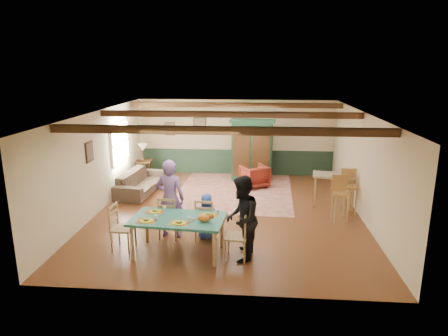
# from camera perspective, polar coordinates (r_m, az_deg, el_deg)

# --- Properties ---
(floor) EXTENTS (8.00, 8.00, 0.00)m
(floor) POSITION_cam_1_polar(r_m,az_deg,el_deg) (10.89, 0.54, -6.36)
(floor) COLOR #572E18
(floor) RESTS_ON ground
(wall_back) EXTENTS (7.00, 0.02, 2.70)m
(wall_back) POSITION_cam_1_polar(r_m,az_deg,el_deg) (14.39, 1.70, 4.37)
(wall_back) COLOR beige
(wall_back) RESTS_ON floor
(wall_left) EXTENTS (0.02, 8.00, 2.70)m
(wall_left) POSITION_cam_1_polar(r_m,az_deg,el_deg) (11.28, -17.47, 0.87)
(wall_left) COLOR beige
(wall_left) RESTS_ON floor
(wall_right) EXTENTS (0.02, 8.00, 2.70)m
(wall_right) POSITION_cam_1_polar(r_m,az_deg,el_deg) (10.82, 19.37, 0.16)
(wall_right) COLOR beige
(wall_right) RESTS_ON floor
(ceiling) EXTENTS (7.00, 8.00, 0.02)m
(ceiling) POSITION_cam_1_polar(r_m,az_deg,el_deg) (10.25, 0.58, 7.90)
(ceiling) COLOR silver
(ceiling) RESTS_ON wall_back
(wainscot_back) EXTENTS (6.95, 0.03, 0.90)m
(wainscot_back) POSITION_cam_1_polar(r_m,az_deg,el_deg) (14.56, 1.67, 0.86)
(wainscot_back) COLOR #1C3426
(wainscot_back) RESTS_ON floor
(ceiling_beam_front) EXTENTS (6.95, 0.16, 0.16)m
(ceiling_beam_front) POSITION_cam_1_polar(r_m,az_deg,el_deg) (7.99, -0.61, 5.39)
(ceiling_beam_front) COLOR #321E0D
(ceiling_beam_front) RESTS_ON ceiling
(ceiling_beam_mid) EXTENTS (6.95, 0.16, 0.16)m
(ceiling_beam_mid) POSITION_cam_1_polar(r_m,az_deg,el_deg) (10.65, 0.73, 7.66)
(ceiling_beam_mid) COLOR #321E0D
(ceiling_beam_mid) RESTS_ON ceiling
(ceiling_beam_back) EXTENTS (6.95, 0.16, 0.16)m
(ceiling_beam_back) POSITION_cam_1_polar(r_m,az_deg,el_deg) (13.23, 1.51, 8.99)
(ceiling_beam_back) COLOR #321E0D
(ceiling_beam_back) RESTS_ON ceiling
(window_left) EXTENTS (0.06, 1.60, 1.30)m
(window_left) POSITION_cam_1_polar(r_m,az_deg,el_deg) (12.79, -14.61, 3.53)
(window_left) COLOR white
(window_left) RESTS_ON wall_left
(picture_left_wall) EXTENTS (0.04, 0.42, 0.52)m
(picture_left_wall) POSITION_cam_1_polar(r_m,az_deg,el_deg) (10.65, -18.67, 2.20)
(picture_left_wall) COLOR gray
(picture_left_wall) RESTS_ON wall_left
(picture_back_a) EXTENTS (0.45, 0.04, 0.55)m
(picture_back_a) POSITION_cam_1_polar(r_m,az_deg,el_deg) (14.42, -3.49, 6.17)
(picture_back_a) COLOR gray
(picture_back_a) RESTS_ON wall_back
(picture_back_b) EXTENTS (0.38, 0.04, 0.48)m
(picture_back_b) POSITION_cam_1_polar(r_m,az_deg,el_deg) (14.63, -7.77, 5.60)
(picture_back_b) COLOR gray
(picture_back_b) RESTS_ON wall_back
(dining_table) EXTENTS (2.01, 1.23, 0.80)m
(dining_table) POSITION_cam_1_polar(r_m,az_deg,el_deg) (8.53, -6.54, -9.64)
(dining_table) COLOR #206553
(dining_table) RESTS_ON floor
(dining_chair_far_left) EXTENTS (0.49, 0.51, 1.01)m
(dining_chair_far_left) POSITION_cam_1_polar(r_m,az_deg,el_deg) (9.29, -7.78, -6.92)
(dining_chair_far_left) COLOR #A68553
(dining_chair_far_left) RESTS_ON floor
(dining_chair_far_right) EXTENTS (0.49, 0.51, 1.01)m
(dining_chair_far_right) POSITION_cam_1_polar(r_m,az_deg,el_deg) (9.08, -2.60, -7.31)
(dining_chair_far_right) COLOR #A68553
(dining_chair_far_right) RESTS_ON floor
(dining_chair_end_left) EXTENTS (0.51, 0.49, 1.01)m
(dining_chair_end_left) POSITION_cam_1_polar(r_m,az_deg,el_deg) (8.89, -14.25, -8.23)
(dining_chair_end_left) COLOR #A68553
(dining_chair_end_left) RESTS_ON floor
(dining_chair_end_right) EXTENTS (0.51, 0.49, 1.01)m
(dining_chair_end_right) POSITION_cam_1_polar(r_m,az_deg,el_deg) (8.25, 1.76, -9.61)
(dining_chair_end_right) COLOR #A68553
(dining_chair_end_right) RESTS_ON floor
(person_man) EXTENTS (0.71, 0.50, 1.84)m
(person_man) POSITION_cam_1_polar(r_m,az_deg,el_deg) (9.22, -7.71, -4.34)
(person_man) COLOR #7A5999
(person_man) RESTS_ON floor
(person_woman) EXTENTS (0.74, 0.91, 1.76)m
(person_woman) POSITION_cam_1_polar(r_m,az_deg,el_deg) (8.09, 2.54, -7.24)
(person_woman) COLOR black
(person_woman) RESTS_ON floor
(person_child) EXTENTS (0.55, 0.39, 1.07)m
(person_child) POSITION_cam_1_polar(r_m,az_deg,el_deg) (9.14, -2.49, -6.94)
(person_child) COLOR #2A46AA
(person_child) RESTS_ON floor
(cat) EXTENTS (0.40, 0.18, 0.19)m
(cat) POSITION_cam_1_polar(r_m,az_deg,el_deg) (8.11, -2.84, -7.08)
(cat) COLOR orange
(cat) RESTS_ON dining_table
(place_setting_near_left) EXTENTS (0.45, 0.36, 0.11)m
(place_setting_near_left) POSITION_cam_1_polar(r_m,az_deg,el_deg) (8.30, -11.06, -7.12)
(place_setting_near_left) COLOR gold
(place_setting_near_left) RESTS_ON dining_table
(place_setting_near_center) EXTENTS (0.45, 0.36, 0.11)m
(place_setting_near_center) POSITION_cam_1_polar(r_m,az_deg,el_deg) (8.09, -6.43, -7.51)
(place_setting_near_center) COLOR gold
(place_setting_near_center) RESTS_ON dining_table
(place_setting_far_left) EXTENTS (0.45, 0.36, 0.11)m
(place_setting_far_left) POSITION_cam_1_polar(r_m,az_deg,el_deg) (8.77, -9.84, -5.88)
(place_setting_far_left) COLOR gold
(place_setting_far_left) RESTS_ON dining_table
(place_setting_far_right) EXTENTS (0.45, 0.36, 0.11)m
(place_setting_far_right) POSITION_cam_1_polar(r_m,az_deg,el_deg) (8.46, -2.28, -6.43)
(place_setting_far_right) COLOR gold
(place_setting_far_right) RESTS_ON dining_table
(area_rug) EXTENTS (3.71, 4.35, 0.01)m
(area_rug) POSITION_cam_1_polar(r_m,az_deg,el_deg) (12.67, 1.57, -3.31)
(area_rug) COLOR beige
(area_rug) RESTS_ON floor
(armoire) EXTENTS (1.55, 0.75, 2.11)m
(armoire) POSITION_cam_1_polar(r_m,az_deg,el_deg) (13.68, 4.04, 2.54)
(armoire) COLOR #143321
(armoire) RESTS_ON floor
(armchair) EXTENTS (1.06, 1.07, 0.72)m
(armchair) POSITION_cam_1_polar(r_m,az_deg,el_deg) (13.05, 4.38, -1.18)
(armchair) COLOR #531410
(armchair) RESTS_ON floor
(sofa) EXTENTS (1.11, 2.36, 0.67)m
(sofa) POSITION_cam_1_polar(r_m,az_deg,el_deg) (12.76, -11.82, -1.95)
(sofa) COLOR #43352A
(sofa) RESTS_ON floor
(end_table) EXTENTS (0.57, 0.57, 0.66)m
(end_table) POSITION_cam_1_polar(r_m,az_deg,el_deg) (14.21, -11.39, -0.27)
(end_table) COLOR #321E0D
(end_table) RESTS_ON floor
(table_lamp) EXTENTS (0.33, 0.33, 0.60)m
(table_lamp) POSITION_cam_1_polar(r_m,az_deg,el_deg) (14.07, -11.52, 2.21)
(table_lamp) COLOR tan
(table_lamp) RESTS_ON end_table
(counter_table) EXTENTS (1.20, 0.80, 0.93)m
(counter_table) POSITION_cam_1_polar(r_m,az_deg,el_deg) (11.63, 15.22, -3.09)
(counter_table) COLOR beige
(counter_table) RESTS_ON floor
(bar_stool_left) EXTENTS (0.45, 0.49, 1.20)m
(bar_stool_left) POSITION_cam_1_polar(r_m,az_deg,el_deg) (10.49, 16.28, -4.32)
(bar_stool_left) COLOR #B98948
(bar_stool_left) RESTS_ON floor
(bar_stool_right) EXTENTS (0.43, 0.47, 1.19)m
(bar_stool_right) POSITION_cam_1_polar(r_m,az_deg,el_deg) (11.19, 17.44, -3.26)
(bar_stool_right) COLOR #B98948
(bar_stool_right) RESTS_ON floor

